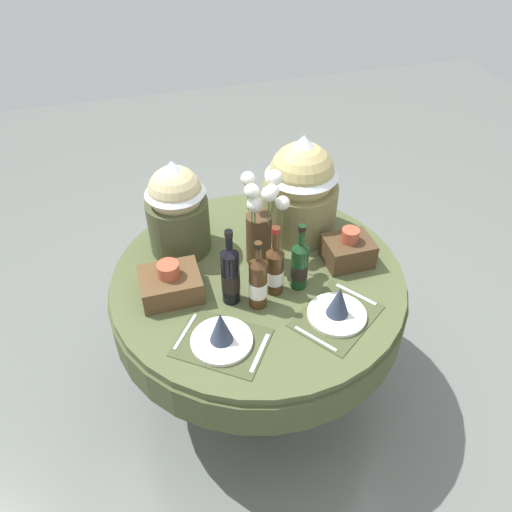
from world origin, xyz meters
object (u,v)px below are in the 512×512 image
object	(u,v)px
gift_tub_back_right	(301,183)
woven_basket_side_right	(348,250)
dining_table	(258,295)
place_setting_right	(338,308)
place_setting_left	(221,335)
wine_bottle_right	(258,282)
woven_basket_side_left	(170,283)
wine_bottle_left	(275,269)
flower_vase	(261,222)
gift_tub_back_left	(176,204)
wine_bottle_centre	(230,275)
wine_bottle_rear	(300,264)

from	to	relation	value
gift_tub_back_right	woven_basket_side_right	size ratio (longest dim) A/B	2.43
dining_table	place_setting_right	size ratio (longest dim) A/B	3.09
place_setting_left	wine_bottle_right	bearing A→B (deg)	39.88
place_setting_left	woven_basket_side_right	xyz separation A→B (m)	(0.66, 0.31, 0.02)
woven_basket_side_left	wine_bottle_left	bearing A→B (deg)	-13.31
place_setting_left	wine_bottle_left	xyz separation A→B (m)	(0.28, 0.22, 0.07)
woven_basket_side_right	place_setting_right	bearing A→B (deg)	-120.47
flower_vase	gift_tub_back_left	xyz separation A→B (m)	(-0.33, 0.19, 0.03)
wine_bottle_left	flower_vase	bearing A→B (deg)	89.95
woven_basket_side_right	wine_bottle_right	bearing A→B (deg)	-162.35
wine_bottle_centre	woven_basket_side_left	bearing A→B (deg)	156.16
place_setting_right	wine_bottle_right	size ratio (longest dim) A/B	1.31
wine_bottle_centre	woven_basket_side_right	distance (m)	0.58
flower_vase	gift_tub_back_right	xyz separation A→B (m)	(0.24, 0.17, 0.05)
place_setting_left	gift_tub_back_left	size ratio (longest dim) A/B	0.93
woven_basket_side_left	wine_bottle_right	bearing A→B (deg)	-25.53
wine_bottle_right	woven_basket_side_left	bearing A→B (deg)	154.47
gift_tub_back_left	dining_table	bearing A→B (deg)	-44.30
wine_bottle_rear	gift_tub_back_right	distance (m)	0.42
wine_bottle_left	woven_basket_side_right	bearing A→B (deg)	13.28
flower_vase	gift_tub_back_right	world-z (taller)	gift_tub_back_right
place_setting_left	wine_bottle_right	world-z (taller)	wine_bottle_right
place_setting_right	woven_basket_side_left	xyz separation A→B (m)	(-0.62, 0.32, 0.01)
place_setting_right	wine_bottle_left	size ratio (longest dim) A/B	1.28
woven_basket_side_right	wine_bottle_left	bearing A→B (deg)	-166.72
gift_tub_back_right	woven_basket_side_left	size ratio (longest dim) A/B	2.04
place_setting_right	woven_basket_side_right	bearing A→B (deg)	59.53
gift_tub_back_right	flower_vase	bearing A→B (deg)	-145.16
flower_vase	wine_bottle_centre	size ratio (longest dim) A/B	1.20
wine_bottle_left	woven_basket_side_left	xyz separation A→B (m)	(-0.42, 0.10, -0.06)
place_setting_left	gift_tub_back_left	xyz separation A→B (m)	(-0.05, 0.62, 0.20)
gift_tub_back_left	gift_tub_back_right	size ratio (longest dim) A/B	0.91
wine_bottle_left	gift_tub_back_right	world-z (taller)	gift_tub_back_right
wine_bottle_centre	flower_vase	bearing A→B (deg)	47.84
wine_bottle_centre	place_setting_left	bearing A→B (deg)	-113.23
dining_table	gift_tub_back_left	size ratio (longest dim) A/B	2.88
place_setting_left	flower_vase	distance (m)	0.54
gift_tub_back_left	woven_basket_side_right	bearing A→B (deg)	-23.82
dining_table	place_setting_right	xyz separation A→B (m)	(0.23, -0.33, 0.18)
flower_vase	gift_tub_back_right	distance (m)	0.30
wine_bottle_left	woven_basket_side_right	xyz separation A→B (m)	(0.38, 0.09, -0.05)
dining_table	woven_basket_side_right	size ratio (longest dim) A/B	6.35
gift_tub_back_left	wine_bottle_rear	bearing A→B (deg)	-42.35
flower_vase	wine_bottle_rear	size ratio (longest dim) A/B	1.35
place_setting_left	flower_vase	xyz separation A→B (m)	(0.28, 0.42, 0.17)
wine_bottle_rear	gift_tub_back_left	distance (m)	0.61
woven_basket_side_left	gift_tub_back_left	bearing A→B (deg)	72.60
place_setting_right	wine_bottle_right	bearing A→B (deg)	151.16
dining_table	gift_tub_back_right	bearing A→B (deg)	42.69
place_setting_left	wine_bottle_left	world-z (taller)	wine_bottle_left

